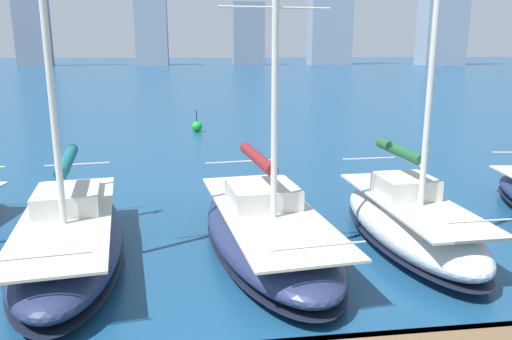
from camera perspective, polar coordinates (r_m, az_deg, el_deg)
name	(u,v)px	position (r m, az deg, el deg)	size (l,w,h in m)	color
city_skyline	(256,9)	(167.07, -0.04, 17.88)	(169.87, 20.62, 41.39)	#909AAA
sailboat_forest	(409,219)	(14.43, 17.14, -5.39)	(2.64, 6.94, 11.31)	silver
sailboat_maroon	(267,228)	(13.45, 1.24, -6.64)	(3.85, 8.58, 9.64)	navy
sailboat_teal	(69,235)	(13.77, -20.62, -6.92)	(3.69, 8.64, 10.79)	navy
channel_buoy	(197,126)	(33.14, -6.77, 4.97)	(0.70, 0.70, 1.40)	green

